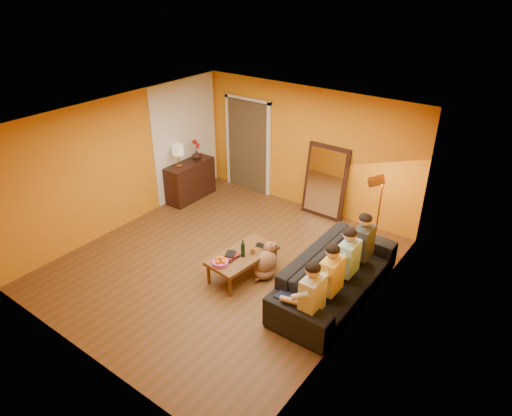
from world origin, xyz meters
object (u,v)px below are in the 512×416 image
Objects in this scene: person_far_left at (312,300)px; tumbler at (253,250)px; table_lamp at (178,156)px; person_far_right at (363,247)px; floor_lamp at (378,216)px; wine_bottle at (243,248)px; sofa at (336,275)px; dog at (266,260)px; person_mid_right at (348,263)px; sideboard at (190,180)px; vase at (197,155)px; laptop at (263,247)px; coffee_table at (243,264)px; mirror_frame at (325,182)px; person_mid_left at (331,281)px.

tumbler is (-1.52, 0.68, -0.14)m from person_far_left.
tumbler is at bearing -22.78° from table_lamp.
table_lamp is at bearing 177.04° from person_far_right.
floor_lamp is 2.53m from wine_bottle.
person_far_right is (0.13, 0.65, 0.23)m from sofa.
dog is 0.48m from wine_bottle.
person_far_left is at bearing -90.00° from person_mid_right.
vase is at bearing 90.00° from sideboard.
dog is at bearing -51.27° from laptop.
vase reaches higher than coffee_table.
vase is at bearing 141.24° from laptop.
vase is at bearing -163.43° from mirror_frame.
sideboard is at bearing -158.84° from mirror_frame.
dog is at bearing 38.65° from coffee_table.
sofa is at bearing 18.46° from wine_bottle.
tumbler is at bearing 51.09° from coffee_table.
person_far_left is at bearing -12.74° from coffee_table.
sideboard reaches higher than laptop.
table_lamp is 0.42× the size of person_mid_right.
dog is 3.54m from vase.
vase is at bearing 71.41° from sofa.
laptop is at bearing 166.16° from person_mid_left.
dog is at bearing -83.69° from mirror_frame.
coffee_table is 11.54× the size of tumbler.
sofa is (4.24, -1.18, -0.05)m from sideboard.
mirror_frame is 5.06× the size of laptop.
dog reaches higher than laptop.
table_lamp reaches higher than dog.
floor_lamp is 4.80× the size of laptop.
person_far_right reaches higher than sideboard.
floor_lamp is 2.36m from tumbler.
mirror_frame is 2.75m from coffee_table.
mirror_frame is at bearing 89.69° from wine_bottle.
person_mid_right is (4.37, -0.78, -0.49)m from table_lamp.
floor_lamp is 2.34× the size of dog.
table_lamp reaches higher than wine_bottle.
table_lamp is (0.00, -0.30, 0.68)m from sideboard.
person_far_left reaches higher than wine_bottle.
coffee_table is at bearing -128.44° from laptop.
sofa is 8.34× the size of wine_bottle.
wine_bottle is (2.78, -1.66, 0.15)m from sideboard.
person_mid_left is (4.37, -1.33, -0.49)m from table_lamp.
mirror_frame is 2.68m from person_mid_right.
person_mid_right is 3.94× the size of wine_bottle.
floor_lamp is 2.18m from dog.
sideboard is 4.67m from person_mid_left.
coffee_table is (-1.51, -0.44, -0.17)m from sofa.
person_far_left is (4.37, -2.18, 0.18)m from sideboard.
sofa is 0.70m from person_far_right.
person_mid_left is 11.54× the size of tumbler.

